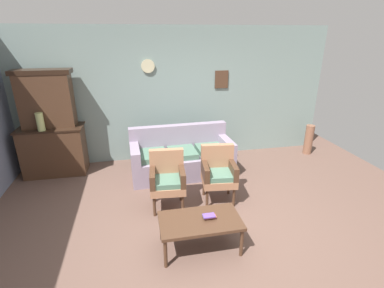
# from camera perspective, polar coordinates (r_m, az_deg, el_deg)

# --- Properties ---
(ground_plane) EXTENTS (7.68, 7.68, 0.00)m
(ground_plane) POSITION_cam_1_polar(r_m,az_deg,el_deg) (4.14, 3.59, -16.57)
(ground_plane) COLOR brown
(wall_back_with_decor) EXTENTS (6.40, 0.09, 2.70)m
(wall_back_with_decor) POSITION_cam_1_polar(r_m,az_deg,el_deg) (5.96, -2.70, 9.82)
(wall_back_with_decor) COLOR gray
(wall_back_with_decor) RESTS_ON ground
(side_cabinet) EXTENTS (1.16, 0.55, 0.93)m
(side_cabinet) POSITION_cam_1_polar(r_m,az_deg,el_deg) (5.99, -25.90, -1.17)
(side_cabinet) COLOR #472D1E
(side_cabinet) RESTS_ON ground
(cabinet_upper_hutch) EXTENTS (0.99, 0.38, 1.03)m
(cabinet_upper_hutch) POSITION_cam_1_polar(r_m,az_deg,el_deg) (5.80, -27.29, 8.16)
(cabinet_upper_hutch) COLOR #472D1E
(cabinet_upper_hutch) RESTS_ON side_cabinet
(vase_on_cabinet) EXTENTS (0.13, 0.13, 0.32)m
(vase_on_cabinet) POSITION_cam_1_polar(r_m,az_deg,el_deg) (5.66, -28.20, 3.96)
(vase_on_cabinet) COLOR #B7C378
(vase_on_cabinet) RESTS_ON side_cabinet
(floral_couch) EXTENTS (1.92, 0.87, 0.90)m
(floral_couch) POSITION_cam_1_polar(r_m,az_deg,el_deg) (5.42, -2.11, -2.78)
(floral_couch) COLOR gray
(floral_couch) RESTS_ON ground
(armchair_near_cabinet) EXTENTS (0.56, 0.53, 0.90)m
(armchair_near_cabinet) POSITION_cam_1_polar(r_m,az_deg,el_deg) (4.35, -4.97, -6.74)
(armchair_near_cabinet) COLOR #9E6B4C
(armchair_near_cabinet) RESTS_ON ground
(armchair_by_doorway) EXTENTS (0.57, 0.54, 0.90)m
(armchair_by_doorway) POSITION_cam_1_polar(r_m,az_deg,el_deg) (4.53, 5.34, -5.52)
(armchair_by_doorway) COLOR #9E6B4C
(armchair_by_doorway) RESTS_ON ground
(coffee_table) EXTENTS (1.00, 0.56, 0.42)m
(coffee_table) POSITION_cam_1_polar(r_m,az_deg,el_deg) (3.61, 1.64, -15.49)
(coffee_table) COLOR #472D1E
(coffee_table) RESTS_ON ground
(book_stack_on_table) EXTENTS (0.17, 0.11, 0.05)m
(book_stack_on_table) POSITION_cam_1_polar(r_m,az_deg,el_deg) (3.60, 3.46, -14.26)
(book_stack_on_table) COLOR #9F4E44
(book_stack_on_table) RESTS_ON coffee_table
(floor_vase_by_wall) EXTENTS (0.18, 0.18, 0.66)m
(floor_vase_by_wall) POSITION_cam_1_polar(r_m,az_deg,el_deg) (6.85, 22.41, 0.84)
(floor_vase_by_wall) COLOR brown
(floor_vase_by_wall) RESTS_ON ground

